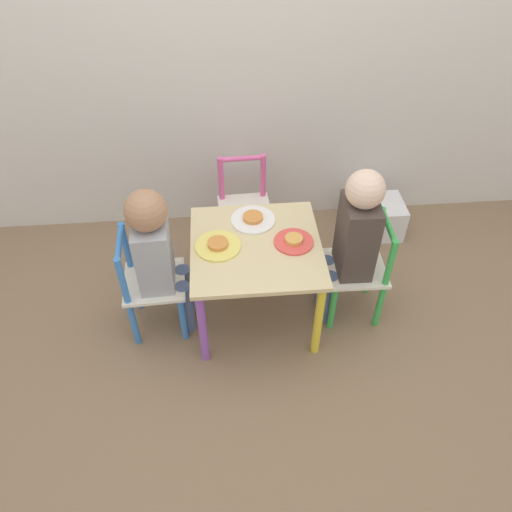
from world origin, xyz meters
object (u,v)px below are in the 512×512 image
child_left (158,251)px  kids_table (256,256)px  plate_left (218,245)px  chair_pink (244,210)px  plate_back (253,219)px  storage_bin (374,217)px  chair_blue (150,285)px  plate_right (294,241)px  child_right (353,236)px  chair_green (360,270)px

child_left → kids_table: bearing=-90.0°
child_left → plate_left: child_left is taller
chair_pink → plate_back: size_ratio=2.65×
chair_pink → storage_bin: bearing=3.3°
child_left → storage_bin: size_ratio=2.52×
plate_back → chair_blue: bearing=-159.0°
plate_back → plate_right: bearing=-45.0°
plate_left → child_left: bearing=-175.9°
child_left → plate_back: size_ratio=3.78×
chair_blue → chair_pink: same height
chair_pink → plate_back: (0.02, -0.31, 0.19)m
child_right → plate_back: child_right is taller
child_right → child_left: bearing=-88.1°
kids_table → child_right: (0.41, -0.01, 0.09)m
chair_pink → child_right: bearing=-50.6°
chair_green → chair_blue: bearing=-88.1°
chair_blue → plate_left: 0.36m
child_left → plate_right: 0.56m
child_right → plate_right: (-0.25, 0.01, -0.02)m
kids_table → storage_bin: 0.92m
chair_blue → chair_pink: bearing=-45.0°
child_right → plate_back: (-0.41, 0.17, -0.02)m
chair_green → chair_pink: size_ratio=1.00×
plate_right → chair_pink: bearing=110.9°
plate_back → child_right: bearing=-22.5°
kids_table → storage_bin: (0.70, 0.54, -0.27)m
kids_table → chair_blue: 0.48m
storage_bin → kids_table: bearing=-142.5°
chair_green → storage_bin: chair_green is taller
plate_right → plate_back: 0.22m
chair_green → storage_bin: (0.24, 0.55, -0.16)m
child_left → plate_right: child_left is taller
plate_left → plate_back: 0.22m
chair_blue → plate_left: (0.31, 0.02, 0.19)m
child_left → chair_pink: bearing=-41.0°
chair_pink → plate_right: bearing=-71.5°
chair_pink → child_right: size_ratio=0.67×
kids_table → chair_green: chair_green is taller
chair_green → storage_bin: 0.62m
plate_right → plate_left: bearing=180.0°
plate_left → storage_bin: (0.86, 0.54, -0.35)m
chair_blue → plate_back: 0.53m
chair_green → chair_pink: bearing=-133.1°
plate_right → plate_back: (-0.16, 0.16, 0.00)m
child_right → storage_bin: size_ratio=2.64×
child_right → plate_left: bearing=-89.6°
child_left → plate_right: size_ratio=4.46×
child_left → plate_back: child_left is taller
kids_table → child_left: 0.41m
chair_blue → chair_pink: size_ratio=1.00×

